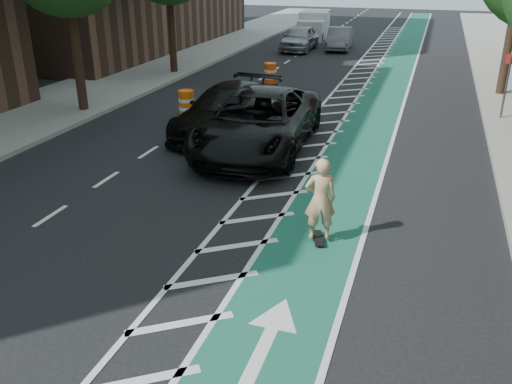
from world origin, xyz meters
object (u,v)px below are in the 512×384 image
at_px(suv_near, 258,121).
at_px(suv_far, 228,110).
at_px(skateboarder, 320,199).
at_px(barrel_a, 186,104).

height_order(suv_near, suv_far, suv_near).
bearing_deg(suv_far, skateboarder, -49.58).
bearing_deg(skateboarder, barrel_a, -67.71).
bearing_deg(suv_far, suv_near, -35.14).
bearing_deg(barrel_a, skateboarder, -50.13).
relative_size(suv_near, suv_far, 1.19).
relative_size(skateboarder, suv_far, 0.33).
relative_size(suv_far, barrel_a, 5.53).
bearing_deg(skateboarder, suv_far, -73.10).
bearing_deg(barrel_a, suv_near, -36.84).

